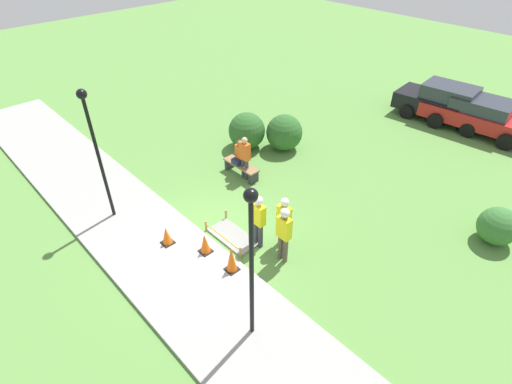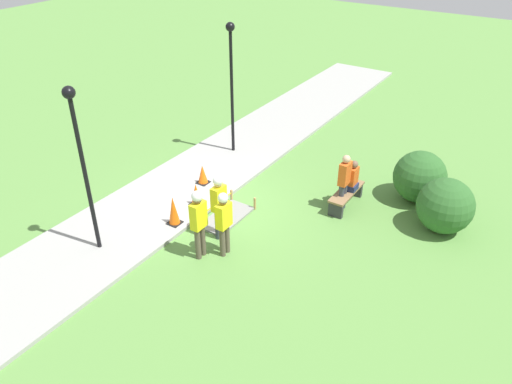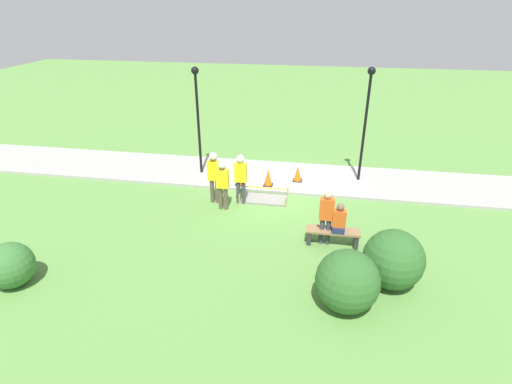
% 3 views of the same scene
% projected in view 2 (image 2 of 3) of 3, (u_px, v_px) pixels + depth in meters
% --- Properties ---
extents(ground_plane, '(60.00, 60.00, 0.00)m').
position_uv_depth(ground_plane, '(218.00, 206.00, 13.95)').
color(ground_plane, '#5B8E42').
extents(sidewalk, '(28.00, 2.88, 0.10)m').
position_uv_depth(sidewalk, '(178.00, 190.00, 14.60)').
color(sidewalk, '#9E9E99').
rests_on(sidewalk, ground_plane).
extents(wet_concrete_patch, '(1.63, 0.84, 0.37)m').
position_uv_depth(wet_concrete_patch, '(226.00, 217.00, 13.42)').
color(wet_concrete_patch, gray).
rests_on(wet_concrete_patch, ground_plane).
extents(traffic_cone_near_patch, '(0.34, 0.34, 0.58)m').
position_uv_depth(traffic_cone_near_patch, '(203.00, 174.00, 14.73)').
color(traffic_cone_near_patch, black).
rests_on(traffic_cone_near_patch, sidewalk).
extents(traffic_cone_far_patch, '(0.34, 0.34, 0.64)m').
position_uv_depth(traffic_cone_far_patch, '(196.00, 194.00, 13.69)').
color(traffic_cone_far_patch, black).
rests_on(traffic_cone_far_patch, sidewalk).
extents(traffic_cone_sidewalk_edge, '(0.34, 0.34, 0.80)m').
position_uv_depth(traffic_cone_sidewalk_edge, '(174.00, 211.00, 12.86)').
color(traffic_cone_sidewalk_edge, black).
rests_on(traffic_cone_sidewalk_edge, sidewalk).
extents(park_bench, '(1.51, 0.44, 0.48)m').
position_uv_depth(park_bench, '(346.00, 195.00, 13.82)').
color(park_bench, '#2D2D33').
rests_on(park_bench, ground_plane).
extents(person_seated_on_bench, '(0.36, 0.44, 0.89)m').
position_uv_depth(person_seated_on_bench, '(352.00, 178.00, 13.64)').
color(person_seated_on_bench, navy).
rests_on(person_seated_on_bench, park_bench).
extents(worker_supervisor, '(0.40, 0.25, 1.70)m').
position_uv_depth(worker_supervisor, '(224.00, 219.00, 11.62)').
color(worker_supervisor, brown).
rests_on(worker_supervisor, ground_plane).
extents(worker_assistant, '(0.40, 0.25, 1.76)m').
position_uv_depth(worker_assistant, '(219.00, 201.00, 12.19)').
color(worker_assistant, '#383D47').
rests_on(worker_assistant, ground_plane).
extents(worker_trainee, '(0.40, 0.26, 1.82)m').
position_uv_depth(worker_trainee, '(199.00, 218.00, 11.49)').
color(worker_trainee, brown).
rests_on(worker_trainee, ground_plane).
extents(bystander_in_orange_shirt, '(0.40, 0.22, 1.66)m').
position_uv_depth(bystander_in_orange_shirt, '(344.00, 180.00, 13.35)').
color(bystander_in_orange_shirt, '#383D47').
rests_on(bystander_in_orange_shirt, ground_plane).
extents(lamppost_near, '(0.28, 0.28, 4.07)m').
position_uv_depth(lamppost_near, '(80.00, 149.00, 10.84)').
color(lamppost_near, black).
rests_on(lamppost_near, sidewalk).
extents(lamppost_far, '(0.28, 0.28, 4.18)m').
position_uv_depth(lamppost_far, '(231.00, 71.00, 15.37)').
color(lamppost_far, black).
rests_on(lamppost_far, sidewalk).
extents(shrub_rounded_near, '(1.44, 1.44, 1.44)m').
position_uv_depth(shrub_rounded_near, '(445.00, 206.00, 12.63)').
color(shrub_rounded_near, '#2D6028').
rests_on(shrub_rounded_near, ground_plane).
extents(shrub_rounded_mid, '(1.47, 1.47, 1.47)m').
position_uv_depth(shrub_rounded_mid, '(420.00, 177.00, 13.90)').
color(shrub_rounded_mid, '#2D6028').
rests_on(shrub_rounded_mid, ground_plane).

